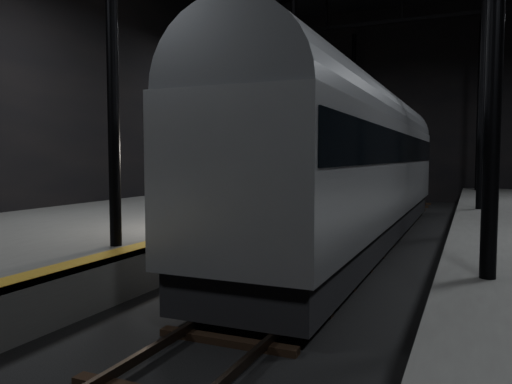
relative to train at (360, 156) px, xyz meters
The scene contains 6 objects.
ground 5.01m from the train, 90.00° to the right, with size 44.00×44.00×0.00m, color black.
platform_left 8.87m from the train, 151.89° to the right, with size 9.00×43.80×1.00m, color #51514F.
tactile_strip 5.54m from the train, 129.04° to the right, with size 0.50×43.80×0.01m, color #7D6016.
track 4.97m from the train, 90.00° to the right, with size 2.40×43.00×0.24m.
train is the anchor object (origin of this frame).
woman 4.48m from the train, 151.97° to the right, with size 0.55×0.36×1.52m, color tan.
Camera 1 is at (3.52, -12.94, 2.99)m, focal length 35.00 mm.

